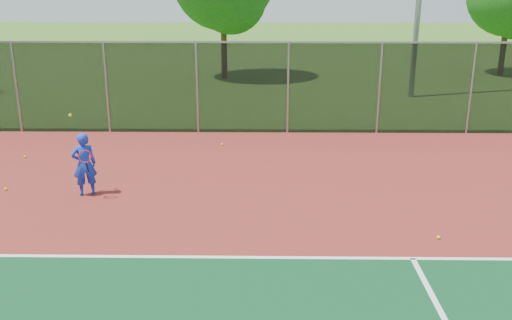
{
  "coord_description": "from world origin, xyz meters",
  "views": [
    {
      "loc": [
        -0.78,
        -6.57,
        5.05
      ],
      "look_at": [
        -0.95,
        5.0,
        1.3
      ],
      "focal_mm": 40.0,
      "sensor_mm": 36.0,
      "label": 1
    }
  ],
  "objects": [
    {
      "name": "tennis_player",
      "position": [
        -5.05,
        6.2,
        0.79
      ],
      "size": [
        0.66,
        0.69,
        1.98
      ],
      "color": "#1535C8",
      "rests_on": "court_apron"
    },
    {
      "name": "practice_ball_2",
      "position": [
        -7.13,
        6.44,
        0.06
      ],
      "size": [
        0.07,
        0.07,
        0.07
      ],
      "primitive_type": "sphere",
      "color": "yellow",
      "rests_on": "court_apron"
    },
    {
      "name": "practice_ball_4",
      "position": [
        -7.71,
        9.06,
        0.06
      ],
      "size": [
        0.07,
        0.07,
        0.07
      ],
      "primitive_type": "sphere",
      "color": "yellow",
      "rests_on": "court_apron"
    },
    {
      "name": "practice_ball_1",
      "position": [
        2.73,
        3.86,
        0.06
      ],
      "size": [
        0.07,
        0.07,
        0.07
      ],
      "primitive_type": "sphere",
      "color": "yellow",
      "rests_on": "court_apron"
    },
    {
      "name": "practice_ball_0",
      "position": [
        -2.09,
        10.42,
        0.06
      ],
      "size": [
        0.07,
        0.07,
        0.07
      ],
      "primitive_type": "sphere",
      "color": "yellow",
      "rests_on": "court_apron"
    },
    {
      "name": "court_apron",
      "position": [
        0.0,
        2.0,
        0.01
      ],
      "size": [
        30.0,
        20.0,
        0.02
      ],
      "primitive_type": "cube",
      "color": "maroon",
      "rests_on": "ground"
    },
    {
      "name": "fence_back",
      "position": [
        0.0,
        12.0,
        1.56
      ],
      "size": [
        30.0,
        0.06,
        3.03
      ],
      "color": "black",
      "rests_on": "court_apron"
    }
  ]
}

